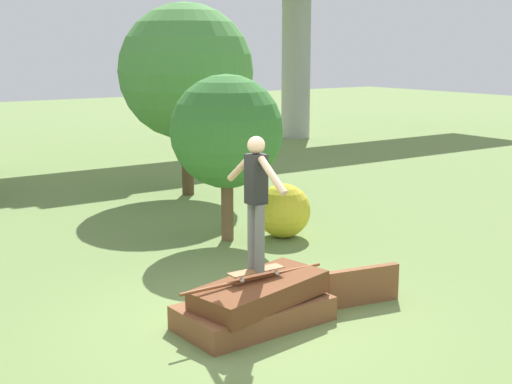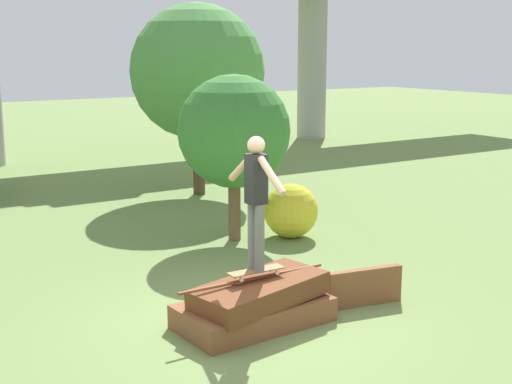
{
  "view_description": "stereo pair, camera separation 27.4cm",
  "coord_description": "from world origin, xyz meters",
  "px_view_note": "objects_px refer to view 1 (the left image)",
  "views": [
    {
      "loc": [
        -4.83,
        -7.04,
        3.46
      ],
      "look_at": [
        0.04,
        0.0,
        1.71
      ],
      "focal_mm": 50.0,
      "sensor_mm": 36.0,
      "label": 1
    },
    {
      "loc": [
        -4.6,
        -7.19,
        3.46
      ],
      "look_at": [
        0.04,
        0.0,
        1.71
      ],
      "focal_mm": 50.0,
      "sensor_mm": 36.0,
      "label": 2
    }
  ],
  "objects_px": {
    "tree_mid_back": "(227,132)",
    "bush_yellow_flowering": "(283,211)",
    "skater": "(256,193)",
    "tree_behind_right": "(186,72)",
    "skateboard": "(256,271)"
  },
  "relations": [
    {
      "from": "skater",
      "to": "tree_mid_back",
      "type": "bearing_deg",
      "value": 62.72
    },
    {
      "from": "skater",
      "to": "tree_behind_right",
      "type": "distance_m",
      "value": 8.36
    },
    {
      "from": "skater",
      "to": "tree_mid_back",
      "type": "distance_m",
      "value": 4.06
    },
    {
      "from": "tree_behind_right",
      "to": "tree_mid_back",
      "type": "distance_m",
      "value": 4.34
    },
    {
      "from": "skater",
      "to": "tree_behind_right",
      "type": "xyz_separation_m",
      "value": [
        3.28,
        7.6,
        1.2
      ]
    },
    {
      "from": "skateboard",
      "to": "tree_mid_back",
      "type": "distance_m",
      "value": 4.25
    },
    {
      "from": "skateboard",
      "to": "bush_yellow_flowering",
      "type": "bearing_deg",
      "value": 48.52
    },
    {
      "from": "tree_behind_right",
      "to": "bush_yellow_flowering",
      "type": "relative_size",
      "value": 4.47
    },
    {
      "from": "tree_behind_right",
      "to": "bush_yellow_flowering",
      "type": "distance_m",
      "value": 5.04
    },
    {
      "from": "tree_mid_back",
      "to": "bush_yellow_flowering",
      "type": "height_order",
      "value": "tree_mid_back"
    },
    {
      "from": "skater",
      "to": "bush_yellow_flowering",
      "type": "relative_size",
      "value": 1.68
    },
    {
      "from": "skateboard",
      "to": "tree_behind_right",
      "type": "xyz_separation_m",
      "value": [
        3.28,
        7.6,
        2.2
      ]
    },
    {
      "from": "skateboard",
      "to": "tree_behind_right",
      "type": "distance_m",
      "value": 8.56
    },
    {
      "from": "skater",
      "to": "tree_behind_right",
      "type": "height_order",
      "value": "tree_behind_right"
    },
    {
      "from": "skater",
      "to": "tree_behind_right",
      "type": "bearing_deg",
      "value": 66.65
    }
  ]
}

